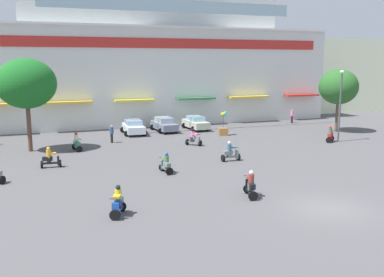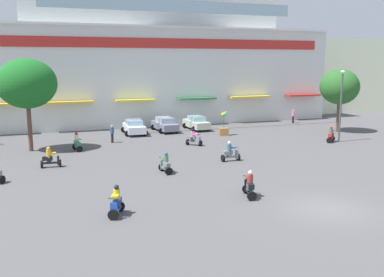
# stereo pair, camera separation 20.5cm
# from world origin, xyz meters

# --- Properties ---
(ground_plane) EXTENTS (128.00, 128.00, 0.00)m
(ground_plane) POSITION_xyz_m (0.00, 13.00, 0.00)
(ground_plane) COLOR #514F51
(colonial_building) EXTENTS (43.22, 15.35, 20.03)m
(colonial_building) POSITION_xyz_m (-0.00, 35.58, 8.93)
(colonial_building) COLOR silver
(colonial_building) RESTS_ON ground
(flank_building_right) EXTENTS (13.12, 10.04, 10.57)m
(flank_building_right) POSITION_xyz_m (29.92, 38.70, 5.29)
(flank_building_right) COLOR #EFFACC
(flank_building_right) RESTS_ON ground
(plaza_tree_0) EXTENTS (4.81, 4.14, 7.64)m
(plaza_tree_0) POSITION_xyz_m (-14.25, 20.40, 5.58)
(plaza_tree_0) COLOR brown
(plaza_tree_0) RESTS_ON ground
(plaza_tree_1) EXTENTS (3.99, 4.14, 6.59)m
(plaza_tree_1) POSITION_xyz_m (16.24, 20.04, 4.75)
(plaza_tree_1) COLOR brown
(plaza_tree_1) RESTS_ON ground
(parked_car_0) EXTENTS (2.49, 4.32, 1.48)m
(parked_car_0) POSITION_xyz_m (-4.33, 25.86, 0.75)
(parked_car_0) COLOR white
(parked_car_0) RESTS_ON ground
(parked_car_1) EXTENTS (2.41, 4.57, 1.51)m
(parked_car_1) POSITION_xyz_m (-0.87, 26.51, 0.76)
(parked_car_1) COLOR slate
(parked_car_1) RESTS_ON ground
(parked_car_2) EXTENTS (2.34, 4.36, 1.48)m
(parked_car_2) POSITION_xyz_m (2.73, 26.52, 0.75)
(parked_car_2) COLOR beige
(parked_car_2) RESTS_ON ground
(scooter_rider_0) EXTENTS (0.76, 1.43, 1.56)m
(scooter_rider_0) POSITION_xyz_m (-10.60, 19.18, 0.64)
(scooter_rider_0) COLOR black
(scooter_rider_0) RESTS_ON ground
(scooter_rider_1) EXTENTS (1.42, 0.63, 1.49)m
(scooter_rider_1) POSITION_xyz_m (-12.90, 13.91, 0.60)
(scooter_rider_1) COLOR black
(scooter_rider_1) RESTS_ON ground
(scooter_rider_3) EXTENTS (1.41, 0.53, 1.52)m
(scooter_rider_3) POSITION_xyz_m (-0.14, 11.42, 0.61)
(scooter_rider_3) COLOR black
(scooter_rider_3) RESTS_ON ground
(scooter_rider_4) EXTENTS (1.35, 1.28, 1.52)m
(scooter_rider_4) POSITION_xyz_m (11.85, 15.31, 0.63)
(scooter_rider_4) COLOR black
(scooter_rider_4) RESTS_ON ground
(scooter_rider_5) EXTENTS (1.36, 1.39, 1.51)m
(scooter_rider_5) POSITION_xyz_m (-0.64, 18.08, 0.62)
(scooter_rider_5) COLOR black
(scooter_rider_5) RESTS_ON ground
(scooter_rider_6) EXTENTS (1.03, 1.45, 1.52)m
(scooter_rider_6) POSITION_xyz_m (-10.21, 2.64, 0.62)
(scooter_rider_6) COLOR black
(scooter_rider_6) RESTS_ON ground
(scooter_rider_7) EXTENTS (0.63, 1.43, 1.46)m
(scooter_rider_7) POSITION_xyz_m (-5.70, 9.65, 0.59)
(scooter_rider_7) COLOR black
(scooter_rider_7) RESTS_ON ground
(scooter_rider_8) EXTENTS (0.88, 1.56, 1.54)m
(scooter_rider_8) POSITION_xyz_m (-2.81, 3.06, 0.64)
(scooter_rider_8) COLOR black
(scooter_rider_8) RESTS_ON ground
(pedestrian_0) EXTENTS (0.43, 0.43, 1.65)m
(pedestrian_0) POSITION_xyz_m (15.43, 27.22, 0.94)
(pedestrian_0) COLOR black
(pedestrian_0) RESTS_ON ground
(pedestrian_2) EXTENTS (0.39, 0.39, 1.63)m
(pedestrian_2) POSITION_xyz_m (-7.24, 21.83, 0.92)
(pedestrian_2) COLOR black
(pedestrian_2) RESTS_ON ground
(streetlamp_near) EXTENTS (0.40, 0.40, 6.58)m
(streetlamp_near) POSITION_xyz_m (12.71, 15.25, 3.85)
(streetlamp_near) COLOR #474C51
(streetlamp_near) RESTS_ON ground
(balloon_vendor_cart) EXTENTS (0.99, 0.75, 2.45)m
(balloon_vendor_cart) POSITION_xyz_m (4.00, 22.01, 1.12)
(balloon_vendor_cart) COLOR #9E6D36
(balloon_vendor_cart) RESTS_ON ground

